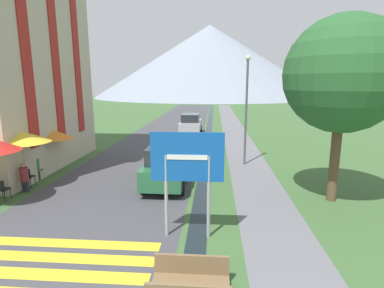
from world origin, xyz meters
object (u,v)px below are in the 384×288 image
(footbridge, at_px, (190,287))
(person_seated_far, at_px, (24,176))
(cafe_umbrella_middle_yellow, at_px, (22,137))
(road_sign, at_px, (187,167))
(streetlamp, at_px, (246,102))
(cafe_chair_far_left, at_px, (36,169))
(cafe_chair_middle, at_px, (27,176))
(cafe_chair_near_left, at_px, (1,188))
(cafe_umbrella_rear_orange, at_px, (52,134))
(tree_by_path, at_px, (343,75))
(parked_car_near, at_px, (167,165))
(person_seated_near, at_px, (36,166))
(parked_car_far, at_px, (191,124))

(footbridge, distance_m, person_seated_far, 9.35)
(cafe_umbrella_middle_yellow, bearing_deg, road_sign, -26.96)
(streetlamp, bearing_deg, cafe_chair_far_left, -160.50)
(cafe_chair_middle, relative_size, cafe_chair_near_left, 1.00)
(cafe_chair_near_left, xyz_separation_m, cafe_umbrella_rear_orange, (-0.09, 4.07, 1.41))
(tree_by_path, bearing_deg, parked_car_near, 169.17)
(footbridge, relative_size, cafe_chair_near_left, 2.00)
(road_sign, height_order, cafe_umbrella_rear_orange, road_sign)
(person_seated_far, bearing_deg, road_sign, -24.39)
(cafe_chair_far_left, relative_size, person_seated_near, 0.67)
(cafe_chair_far_left, relative_size, cafe_umbrella_middle_yellow, 0.34)
(streetlamp, bearing_deg, parked_car_far, 111.02)
(streetlamp, bearing_deg, cafe_umbrella_rear_orange, -168.31)
(road_sign, relative_size, cafe_chair_middle, 3.69)
(parked_car_near, bearing_deg, person_seated_far, -167.37)
(footbridge, height_order, cafe_chair_near_left, cafe_chair_near_left)
(person_seated_far, bearing_deg, footbridge, -38.00)
(parked_car_far, bearing_deg, footbridge, -85.56)
(cafe_umbrella_rear_orange, bearing_deg, road_sign, -39.99)
(parked_car_near, bearing_deg, cafe_chair_near_left, -158.82)
(cafe_chair_far_left, relative_size, tree_by_path, 0.12)
(person_seated_near, bearing_deg, road_sign, -32.05)
(cafe_chair_near_left, distance_m, tree_by_path, 13.39)
(parked_car_near, relative_size, streetlamp, 0.67)
(parked_car_near, distance_m, parked_car_far, 13.66)
(parked_car_near, relative_size, person_seated_near, 3.13)
(footbridge, height_order, cafe_umbrella_middle_yellow, cafe_umbrella_middle_yellow)
(cafe_umbrella_rear_orange, distance_m, person_seated_far, 3.29)
(cafe_umbrella_rear_orange, bearing_deg, cafe_chair_near_left, -88.69)
(person_seated_near, bearing_deg, parked_car_far, 65.48)
(cafe_umbrella_middle_yellow, bearing_deg, footbridge, -39.46)
(parked_car_near, xyz_separation_m, parked_car_far, (-0.01, 13.66, 0.00))
(parked_car_near, height_order, cafe_chair_far_left, parked_car_near)
(cafe_chair_far_left, bearing_deg, tree_by_path, 11.82)
(cafe_chair_middle, distance_m, streetlamp, 11.18)
(cafe_umbrella_middle_yellow, xyz_separation_m, person_seated_near, (-0.13, 0.94, -1.54))
(parked_car_far, distance_m, cafe_umbrella_rear_orange, 13.44)
(parked_car_near, height_order, tree_by_path, tree_by_path)
(road_sign, height_order, footbridge, road_sign)
(parked_car_near, xyz_separation_m, cafe_umbrella_rear_orange, (-6.11, 1.74, 1.02))
(person_seated_near, height_order, tree_by_path, tree_by_path)
(person_seated_far, xyz_separation_m, person_seated_near, (-0.40, 1.47, 0.00))
(streetlamp, bearing_deg, cafe_chair_near_left, -148.05)
(footbridge, height_order, cafe_umbrella_rear_orange, cafe_umbrella_rear_orange)
(footbridge, distance_m, tree_by_path, 8.89)
(person_seated_far, bearing_deg, cafe_chair_far_left, 106.86)
(cafe_umbrella_rear_orange, bearing_deg, person_seated_near, -91.52)
(cafe_chair_near_left, bearing_deg, streetlamp, 27.57)
(footbridge, height_order, cafe_chair_far_left, cafe_chair_far_left)
(road_sign, distance_m, person_seated_far, 7.90)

